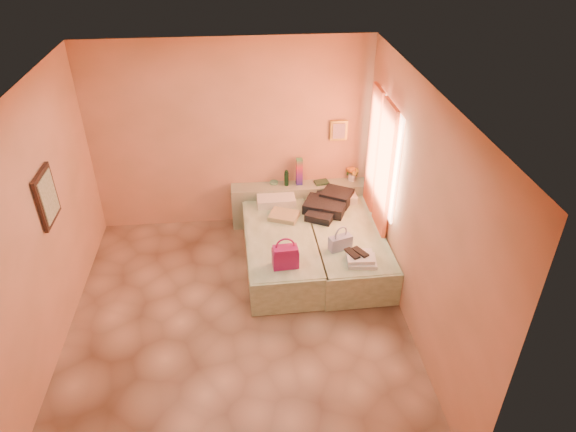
{
  "coord_description": "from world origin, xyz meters",
  "views": [
    {
      "loc": [
        0.14,
        -4.58,
        4.38
      ],
      "look_at": [
        0.68,
        0.85,
        0.91
      ],
      "focal_mm": 32.0,
      "sensor_mm": 36.0,
      "label": 1
    }
  ],
  "objects_px": {
    "bed_left": "(281,249)",
    "water_bottle": "(286,178)",
    "flower_vase": "(352,172)",
    "blue_handbag": "(340,243)",
    "towel_stack": "(362,259)",
    "green_book": "(322,182)",
    "headboard_ledge": "(299,203)",
    "magenta_handbag": "(285,256)",
    "bed_right": "(346,245)"
  },
  "relations": [
    {
      "from": "bed_right",
      "to": "blue_handbag",
      "type": "height_order",
      "value": "blue_handbag"
    },
    {
      "from": "bed_left",
      "to": "flower_vase",
      "type": "relative_size",
      "value": 7.67
    },
    {
      "from": "green_book",
      "to": "towel_stack",
      "type": "bearing_deg",
      "value": -94.67
    },
    {
      "from": "water_bottle",
      "to": "towel_stack",
      "type": "bearing_deg",
      "value": -66.86
    },
    {
      "from": "headboard_ledge",
      "to": "blue_handbag",
      "type": "xyz_separation_m",
      "value": [
        0.35,
        -1.45,
        0.27
      ]
    },
    {
      "from": "bed_right",
      "to": "magenta_handbag",
      "type": "bearing_deg",
      "value": -143.92
    },
    {
      "from": "headboard_ledge",
      "to": "bed_left",
      "type": "distance_m",
      "value": 1.12
    },
    {
      "from": "headboard_ledge",
      "to": "green_book",
      "type": "height_order",
      "value": "green_book"
    },
    {
      "from": "bed_left",
      "to": "water_bottle",
      "type": "distance_m",
      "value": 1.19
    },
    {
      "from": "bed_left",
      "to": "water_bottle",
      "type": "height_order",
      "value": "water_bottle"
    },
    {
      "from": "flower_vase",
      "to": "towel_stack",
      "type": "height_order",
      "value": "flower_vase"
    },
    {
      "from": "water_bottle",
      "to": "flower_vase",
      "type": "relative_size",
      "value": 0.9
    },
    {
      "from": "flower_vase",
      "to": "water_bottle",
      "type": "bearing_deg",
      "value": -176.53
    },
    {
      "from": "blue_handbag",
      "to": "bed_right",
      "type": "bearing_deg",
      "value": 48.29
    },
    {
      "from": "magenta_handbag",
      "to": "flower_vase",
      "type": "bearing_deg",
      "value": 52.72
    },
    {
      "from": "green_book",
      "to": "towel_stack",
      "type": "height_order",
      "value": "green_book"
    },
    {
      "from": "headboard_ledge",
      "to": "green_book",
      "type": "distance_m",
      "value": 0.48
    },
    {
      "from": "water_bottle",
      "to": "headboard_ledge",
      "type": "bearing_deg",
      "value": -2.97
    },
    {
      "from": "water_bottle",
      "to": "towel_stack",
      "type": "height_order",
      "value": "water_bottle"
    },
    {
      "from": "bed_right",
      "to": "water_bottle",
      "type": "bearing_deg",
      "value": 122.81
    },
    {
      "from": "flower_vase",
      "to": "towel_stack",
      "type": "relative_size",
      "value": 0.74
    },
    {
      "from": "green_book",
      "to": "blue_handbag",
      "type": "xyz_separation_m",
      "value": [
        0.02,
        -1.47,
        -0.07
      ]
    },
    {
      "from": "headboard_ledge",
      "to": "magenta_handbag",
      "type": "bearing_deg",
      "value": -102.22
    },
    {
      "from": "bed_right",
      "to": "blue_handbag",
      "type": "relative_size",
      "value": 6.85
    },
    {
      "from": "green_book",
      "to": "flower_vase",
      "type": "distance_m",
      "value": 0.49
    },
    {
      "from": "headboard_ledge",
      "to": "magenta_handbag",
      "type": "height_order",
      "value": "magenta_handbag"
    },
    {
      "from": "headboard_ledge",
      "to": "bed_right",
      "type": "height_order",
      "value": "headboard_ledge"
    },
    {
      "from": "towel_stack",
      "to": "green_book",
      "type": "bearing_deg",
      "value": 97.28
    },
    {
      "from": "blue_handbag",
      "to": "towel_stack",
      "type": "distance_m",
      "value": 0.38
    },
    {
      "from": "bed_left",
      "to": "towel_stack",
      "type": "relative_size",
      "value": 5.71
    },
    {
      "from": "headboard_ledge",
      "to": "blue_handbag",
      "type": "height_order",
      "value": "blue_handbag"
    },
    {
      "from": "green_book",
      "to": "flower_vase",
      "type": "relative_size",
      "value": 0.78
    },
    {
      "from": "bed_right",
      "to": "water_bottle",
      "type": "distance_m",
      "value": 1.38
    },
    {
      "from": "flower_vase",
      "to": "green_book",
      "type": "bearing_deg",
      "value": -173.51
    },
    {
      "from": "headboard_ledge",
      "to": "bed_right",
      "type": "relative_size",
      "value": 1.02
    },
    {
      "from": "water_bottle",
      "to": "magenta_handbag",
      "type": "xyz_separation_m",
      "value": [
        -0.18,
        -1.75,
        -0.12
      ]
    },
    {
      "from": "headboard_ledge",
      "to": "bed_left",
      "type": "bearing_deg",
      "value": -109.65
    },
    {
      "from": "water_bottle",
      "to": "bed_right",
      "type": "bearing_deg",
      "value": -55.82
    },
    {
      "from": "magenta_handbag",
      "to": "headboard_ledge",
      "type": "bearing_deg",
      "value": 73.75
    },
    {
      "from": "flower_vase",
      "to": "blue_handbag",
      "type": "distance_m",
      "value": 1.6
    },
    {
      "from": "water_bottle",
      "to": "blue_handbag",
      "type": "distance_m",
      "value": 1.57
    },
    {
      "from": "headboard_ledge",
      "to": "water_bottle",
      "type": "xyz_separation_m",
      "value": [
        -0.19,
        0.01,
        0.44
      ]
    },
    {
      "from": "headboard_ledge",
      "to": "flower_vase",
      "type": "xyz_separation_m",
      "value": [
        0.81,
        0.07,
        0.46
      ]
    },
    {
      "from": "towel_stack",
      "to": "bed_left",
      "type": "bearing_deg",
      "value": 142.69
    },
    {
      "from": "bed_left",
      "to": "bed_right",
      "type": "distance_m",
      "value": 0.9
    },
    {
      "from": "water_bottle",
      "to": "flower_vase",
      "type": "bearing_deg",
      "value": 3.47
    },
    {
      "from": "bed_left",
      "to": "bed_right",
      "type": "bearing_deg",
      "value": -1.37
    },
    {
      "from": "blue_handbag",
      "to": "water_bottle",
      "type": "bearing_deg",
      "value": 91.91
    },
    {
      "from": "bed_left",
      "to": "magenta_handbag",
      "type": "distance_m",
      "value": 0.8
    },
    {
      "from": "magenta_handbag",
      "to": "towel_stack",
      "type": "height_order",
      "value": "magenta_handbag"
    }
  ]
}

